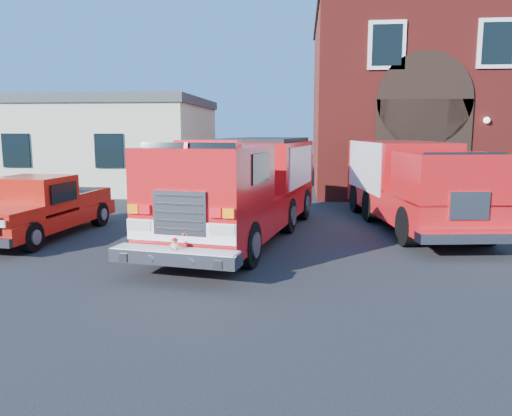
# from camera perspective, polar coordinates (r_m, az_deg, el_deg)

# --- Properties ---
(ground) EXTENTS (100.00, 100.00, 0.00)m
(ground) POSITION_cam_1_polar(r_m,az_deg,el_deg) (11.29, 0.57, -5.59)
(ground) COLOR black
(ground) RESTS_ON ground
(parking_stripe_mid) EXTENTS (0.12, 3.00, 0.01)m
(parking_stripe_mid) POSITION_cam_1_polar(r_m,az_deg,el_deg) (16.16, 25.52, -2.05)
(parking_stripe_mid) COLOR yellow
(parking_stripe_mid) RESTS_ON ground
(parking_stripe_far) EXTENTS (0.12, 3.00, 0.01)m
(parking_stripe_far) POSITION_cam_1_polar(r_m,az_deg,el_deg) (18.96, 22.43, -0.36)
(parking_stripe_far) COLOR yellow
(parking_stripe_far) RESTS_ON ground
(fire_station) EXTENTS (15.20, 10.20, 8.45)m
(fire_station) POSITION_cam_1_polar(r_m,az_deg,el_deg) (26.20, 23.79, 11.25)
(fire_station) COLOR maroon
(fire_station) RESTS_ON ground
(side_building) EXTENTS (10.20, 8.20, 4.35)m
(side_building) POSITION_cam_1_polar(r_m,az_deg,el_deg) (25.87, -17.30, 7.09)
(side_building) COLOR beige
(side_building) RESTS_ON ground
(fire_engine) EXTENTS (3.90, 8.79, 2.62)m
(fire_engine) POSITION_cam_1_polar(r_m,az_deg,el_deg) (13.13, -1.34, 2.46)
(fire_engine) COLOR black
(fire_engine) RESTS_ON ground
(pickup_truck) EXTENTS (2.24, 5.14, 1.64)m
(pickup_truck) POSITION_cam_1_polar(r_m,az_deg,el_deg) (14.47, -23.34, 0.01)
(pickup_truck) COLOR black
(pickup_truck) RESTS_ON ground
(secondary_truck) EXTENTS (3.31, 7.84, 2.47)m
(secondary_truck) POSITION_cam_1_polar(r_m,az_deg,el_deg) (15.38, 17.43, 2.95)
(secondary_truck) COLOR black
(secondary_truck) RESTS_ON ground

